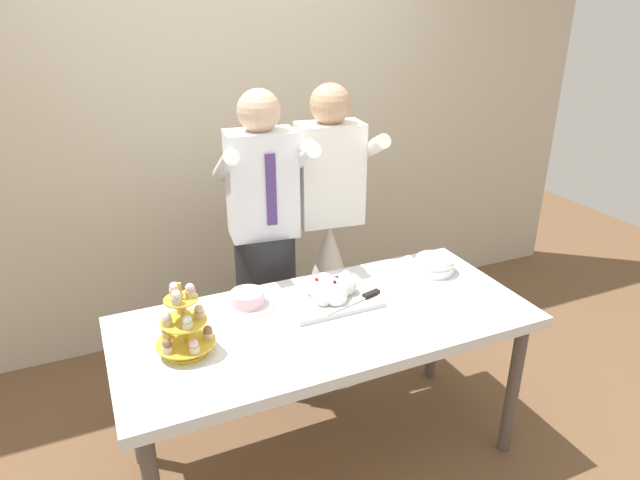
% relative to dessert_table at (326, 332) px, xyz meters
% --- Properties ---
extents(ground_plane, '(8.00, 8.00, 0.00)m').
position_rel_dessert_table_xyz_m(ground_plane, '(0.00, 0.00, -0.70)').
color(ground_plane, brown).
extents(rear_wall, '(5.20, 0.10, 2.90)m').
position_rel_dessert_table_xyz_m(rear_wall, '(0.00, 1.41, 0.75)').
color(rear_wall, beige).
rests_on(rear_wall, ground_plane).
extents(dessert_table, '(1.80, 0.80, 0.78)m').
position_rel_dessert_table_xyz_m(dessert_table, '(0.00, 0.00, 0.00)').
color(dessert_table, silver).
rests_on(dessert_table, ground_plane).
extents(cupcake_stand, '(0.23, 0.23, 0.31)m').
position_rel_dessert_table_xyz_m(cupcake_stand, '(-0.60, -0.01, 0.19)').
color(cupcake_stand, gold).
rests_on(cupcake_stand, dessert_table).
extents(main_cake_tray, '(0.43, 0.31, 0.12)m').
position_rel_dessert_table_xyz_m(main_cake_tray, '(0.08, 0.13, 0.12)').
color(main_cake_tray, silver).
rests_on(main_cake_tray, dessert_table).
extents(plate_stack, '(0.20, 0.20, 0.08)m').
position_rel_dessert_table_xyz_m(plate_stack, '(0.68, 0.18, 0.11)').
color(plate_stack, white).
rests_on(plate_stack, dessert_table).
extents(round_cake, '(0.24, 0.24, 0.07)m').
position_rel_dessert_table_xyz_m(round_cake, '(-0.28, 0.24, 0.10)').
color(round_cake, white).
rests_on(round_cake, dessert_table).
extents(person_groom, '(0.51, 0.53, 1.66)m').
position_rel_dessert_table_xyz_m(person_groom, '(-0.05, 0.66, 0.05)').
color(person_groom, '#232328').
rests_on(person_groom, ground_plane).
extents(person_bride, '(0.56, 0.56, 1.66)m').
position_rel_dessert_table_xyz_m(person_bride, '(0.33, 0.69, -0.12)').
color(person_bride, white).
rests_on(person_bride, ground_plane).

